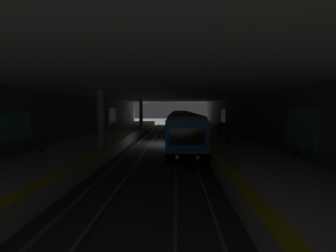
# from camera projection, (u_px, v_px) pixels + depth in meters

# --- Properties ---
(ground_plane) EXTENTS (120.00, 120.00, 0.00)m
(ground_plane) POSITION_uv_depth(u_px,v_px,m) (163.00, 144.00, 25.02)
(ground_plane) COLOR #42423F
(track_left) EXTENTS (60.00, 1.53, 0.16)m
(track_left) POSITION_uv_depth(u_px,v_px,m) (182.00, 143.00, 24.93)
(track_left) COLOR gray
(track_left) RESTS_ON ground
(track_right) EXTENTS (60.00, 1.53, 0.16)m
(track_right) POSITION_uv_depth(u_px,v_px,m) (145.00, 143.00, 25.10)
(track_right) COLOR gray
(track_right) RESTS_ON ground
(platform_left) EXTENTS (60.00, 5.30, 1.06)m
(platform_left) POSITION_uv_depth(u_px,v_px,m) (220.00, 140.00, 24.73)
(platform_left) COLOR beige
(platform_left) RESTS_ON ground
(platform_right) EXTENTS (60.00, 5.30, 1.06)m
(platform_right) POSITION_uv_depth(u_px,v_px,m) (108.00, 139.00, 25.23)
(platform_right) COLOR beige
(platform_right) RESTS_ON ground
(wall_left) EXTENTS (60.00, 0.56, 5.60)m
(wall_left) POSITION_uv_depth(u_px,v_px,m) (246.00, 120.00, 24.42)
(wall_left) COLOR #56565B
(wall_left) RESTS_ON ground
(wall_right) EXTENTS (60.00, 0.56, 5.60)m
(wall_right) POSITION_uv_depth(u_px,v_px,m) (83.00, 120.00, 25.17)
(wall_right) COLOR #56565B
(wall_right) RESTS_ON ground
(ceiling_slab) EXTENTS (60.00, 19.40, 0.40)m
(ceiling_slab) POSITION_uv_depth(u_px,v_px,m) (163.00, 94.00, 24.54)
(ceiling_slab) COLOR beige
(ceiling_slab) RESTS_ON wall_left
(pillar_near) EXTENTS (0.56, 0.56, 4.55)m
(pillar_near) POSITION_uv_depth(u_px,v_px,m) (101.00, 119.00, 16.68)
(pillar_near) COLOR gray
(pillar_near) RESTS_ON platform_right
(pillar_far) EXTENTS (0.56, 0.56, 4.55)m
(pillar_far) POSITION_uv_depth(u_px,v_px,m) (141.00, 113.00, 35.46)
(pillar_far) COLOR gray
(pillar_far) RESTS_ON platform_right
(metro_train) EXTENTS (35.17, 2.83, 3.49)m
(metro_train) POSITION_uv_depth(u_px,v_px,m) (181.00, 123.00, 31.07)
(metro_train) COLOR #19569E
(metro_train) RESTS_ON track_left
(bench_left_near) EXTENTS (1.70, 0.47, 0.86)m
(bench_left_near) POSITION_uv_depth(u_px,v_px,m) (290.00, 150.00, 13.27)
(bench_left_near) COLOR #262628
(bench_left_near) RESTS_ON platform_left
(bench_left_mid) EXTENTS (1.70, 0.47, 0.86)m
(bench_left_mid) POSITION_uv_depth(u_px,v_px,m) (219.00, 124.00, 35.61)
(bench_left_mid) COLOR #262628
(bench_left_mid) RESTS_ON platform_left
(bench_right_near) EXTENTS (1.70, 0.47, 0.86)m
(bench_right_near) POSITION_uv_depth(u_px,v_px,m) (93.00, 130.00, 25.79)
(bench_right_near) COLOR #262628
(bench_right_near) RESTS_ON platform_right
(bench_right_mid) EXTENTS (1.70, 0.47, 0.86)m
(bench_right_mid) POSITION_uv_depth(u_px,v_px,m) (102.00, 127.00, 28.92)
(bench_right_mid) COLOR #262628
(bench_right_mid) RESTS_ON platform_right
(person_waiting_near) EXTENTS (0.60, 0.23, 1.69)m
(person_waiting_near) POSITION_uv_depth(u_px,v_px,m) (206.00, 121.00, 37.48)
(person_waiting_near) COLOR #313131
(person_waiting_near) RESTS_ON platform_left
(person_walking_mid) EXTENTS (0.60, 0.22, 1.56)m
(person_walking_mid) POSITION_uv_depth(u_px,v_px,m) (109.00, 126.00, 27.78)
(person_walking_mid) COLOR #252525
(person_walking_mid) RESTS_ON platform_right
(person_standing_far) EXTENTS (0.60, 0.22, 1.64)m
(person_standing_far) POSITION_uv_depth(u_px,v_px,m) (219.00, 130.00, 21.64)
(person_standing_far) COLOR #2C2C2C
(person_standing_far) RESTS_ON platform_left
(suitcase_rolling) EXTENTS (0.41, 0.21, 0.89)m
(suitcase_rolling) POSITION_uv_depth(u_px,v_px,m) (228.00, 139.00, 19.62)
(suitcase_rolling) COLOR navy
(suitcase_rolling) RESTS_ON platform_left
(backpack_on_floor) EXTENTS (0.30, 0.20, 0.40)m
(backpack_on_floor) POSITION_uv_depth(u_px,v_px,m) (42.00, 149.00, 15.56)
(backpack_on_floor) COLOR #1E512D
(backpack_on_floor) RESTS_ON platform_right
(trash_bin) EXTENTS (0.44, 0.44, 0.85)m
(trash_bin) POSITION_uv_depth(u_px,v_px,m) (243.00, 137.00, 20.24)
(trash_bin) COLOR #595B5E
(trash_bin) RESTS_ON platform_left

